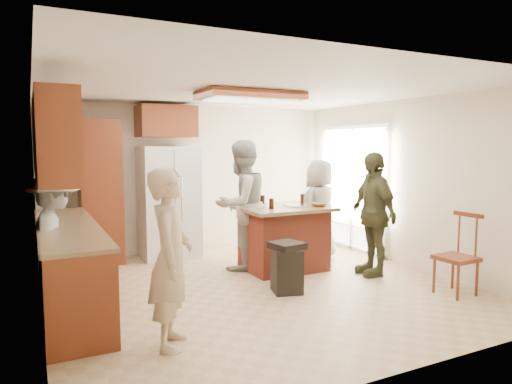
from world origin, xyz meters
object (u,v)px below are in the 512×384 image
spindle_chair (457,258)px  person_counter (55,240)px  person_behind_left (241,205)px  refrigerator (169,202)px  kitchen_island (283,237)px  person_side_right (373,214)px  person_front_left (171,258)px  person_behind_right (320,210)px  trash_bin (287,267)px

spindle_chair → person_counter: bearing=159.1°
person_behind_left → spindle_chair: 2.95m
refrigerator → kitchen_island: (1.29, -1.50, -0.43)m
person_side_right → spindle_chair: person_side_right is taller
person_front_left → person_behind_right: (3.03, 2.10, -0.01)m
refrigerator → spindle_chair: refrigerator is taller
person_front_left → person_side_right: person_side_right is taller
trash_bin → person_behind_left: bearing=91.6°
person_front_left → trash_bin: (1.70, 0.85, -0.49)m
person_counter → kitchen_island: bearing=-81.6°
person_front_left → person_counter: person_front_left is taller
person_counter → refrigerator: (1.78, 1.77, 0.13)m
person_counter → person_side_right: bearing=-94.0°
person_front_left → person_counter: 1.77m
person_behind_left → person_behind_right: person_behind_left is taller
trash_bin → spindle_chair: bearing=-28.4°
person_behind_left → trash_bin: bearing=70.7°
person_counter → spindle_chair: size_ratio=1.54×
person_front_left → spindle_chair: bearing=-69.1°
person_behind_left → kitchen_island: 0.78m
person_counter → person_behind_right: bearing=-78.5°
person_behind_right → trash_bin: person_behind_right is taller
person_behind_right → kitchen_island: person_behind_right is taller
person_counter → trash_bin: (2.57, -0.69, -0.45)m
trash_bin → spindle_chair: spindle_chair is taller
person_behind_left → spindle_chair: (1.85, -2.25, -0.49)m
person_front_left → person_behind_left: size_ratio=0.85×
kitchen_island → trash_bin: size_ratio=2.03×
trash_bin → person_front_left: bearing=-153.4°
person_side_right → refrigerator: 3.23m
person_behind_right → person_counter: 3.94m
person_side_right → kitchen_island: size_ratio=1.35×
person_side_right → person_counter: bearing=-87.5°
person_counter → spindle_chair: 4.71m
person_counter → trash_bin: 2.70m
person_counter → kitchen_island: 3.10m
kitchen_island → trash_bin: kitchen_island is taller
person_front_left → person_side_right: bearing=-49.2°
person_side_right → spindle_chair: 1.27m
person_behind_left → kitchen_island: bearing=129.8°
person_behind_right → trash_bin: bearing=18.0°
person_behind_left → person_front_left: bearing=30.9°
person_front_left → refrigerator: 3.43m
person_side_right → refrigerator: (-2.27, 2.29, 0.04)m
person_behind_right → person_counter: size_ratio=1.04×
spindle_chair → person_front_left: bearing=177.8°
person_front_left → person_behind_right: bearing=-32.2°
person_front_left → spindle_chair: 3.54m
person_side_right → person_counter: 4.09m
person_behind_left → person_counter: size_ratio=1.24×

